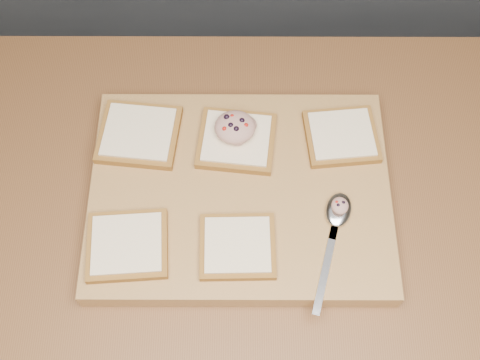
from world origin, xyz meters
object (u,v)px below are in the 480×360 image
at_px(cutting_board, 240,193).
at_px(spoon, 337,218).
at_px(tuna_salad_dollop, 235,127).
at_px(bread_far_center, 237,140).

bearing_deg(cutting_board, spoon, -19.93).
bearing_deg(tuna_salad_dollop, bread_far_center, -76.41).
xyz_separation_m(cutting_board, bread_far_center, (-0.01, 0.08, 0.03)).
bearing_deg(bread_far_center, tuna_salad_dollop, 103.59).
height_order(bread_far_center, spoon, bread_far_center).
bearing_deg(cutting_board, bread_far_center, 94.07).
relative_size(cutting_board, spoon, 2.39).
relative_size(cutting_board, bread_far_center, 3.55).
xyz_separation_m(cutting_board, spoon, (0.14, -0.05, 0.02)).
height_order(cutting_board, bread_far_center, bread_far_center).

